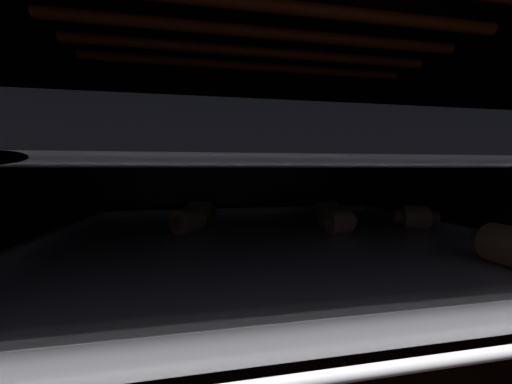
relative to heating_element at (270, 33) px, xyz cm
name	(u,v)px	position (x,y,z in cm)	size (l,w,h in cm)	color
ground_plane	(269,317)	(0.00, 0.00, -31.68)	(59.19, 49.59, 1.20)	black
oven_wall_back	(240,169)	(0.00, 24.19, -14.62)	(59.19, 1.20, 32.91)	black
oven_wall_right	(486,169)	(28.99, 0.00, -14.62)	(1.20, 47.19, 32.91)	black
oven_ceiling	(270,9)	(0.00, 0.00, 2.44)	(59.19, 49.59, 1.20)	black
heating_element	(270,33)	(0.00, 0.00, 0.00)	(45.43, 21.97, 1.21)	#F25919
oven_rack_lower	(269,249)	(0.00, 0.00, -23.66)	(54.06, 46.25, 0.63)	#B7B7BC
baking_tray_lower	(269,242)	(0.00, 0.00, -22.84)	(47.95, 39.46, 1.87)	silver
pig_in_blanket_lower_0	(339,222)	(9.06, 1.11, -21.05)	(4.72, 3.16, 2.87)	tan
pig_in_blanket_lower_1	(200,210)	(-7.63, 14.44, -21.04)	(4.84, 3.69, 2.88)	tan
pig_in_blanket_lower_2	(188,220)	(-9.13, 5.19, -20.99)	(4.62, 5.20, 2.98)	tan
pig_in_blanket_lower_3	(510,246)	(17.01, -12.86, -20.82)	(3.33, 5.51, 3.32)	tan
pig_in_blanket_lower_4	(327,209)	(12.84, 12.99, -21.18)	(5.56, 4.11, 2.61)	tan
pig_in_blanket_lower_5	(416,217)	(20.11, 1.53, -20.92)	(5.50, 4.10, 3.13)	tan
oven_rack_upper	(269,165)	(0.00, 0.00, -14.19)	(53.95, 46.25, 0.52)	#B7B7BC
baking_tray_upper	(269,158)	(0.00, 0.00, -13.32)	(47.95, 39.46, 2.25)	#4C4C51
pig_in_blanket_upper_0	(442,134)	(12.86, -9.89, -11.60)	(4.73, 5.32, 2.56)	tan
pig_in_blanket_upper_1	(179,138)	(-9.74, 1.11, -11.29)	(4.81, 3.99, 3.18)	tan
pig_in_blanket_upper_2	(299,137)	(2.63, -2.38, -11.23)	(3.67, 5.98, 3.31)	tan
pig_in_blanket_upper_3	(95,145)	(-20.72, 9.20, -11.49)	(4.12, 4.14, 2.78)	tan
pig_in_blanket_upper_4	(348,139)	(7.59, -3.47, -11.53)	(4.40, 5.44, 2.70)	tan
pig_in_blanket_upper_5	(291,132)	(0.25, -7.16, -11.38)	(4.72, 5.46, 3.01)	tan
pig_in_blanket_upper_6	(348,149)	(16.13, 12.32, -11.32)	(5.04, 5.89, 3.12)	tan
pig_in_blanket_upper_7	(303,148)	(8.52, 12.78, -11.31)	(3.93, 5.92, 3.14)	tan
pig_in_blanket_upper_8	(86,141)	(-19.22, 1.84, -11.64)	(5.21, 5.13, 2.47)	tan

